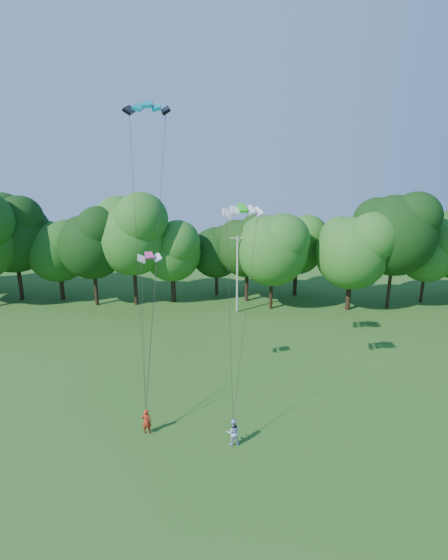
{
  "coord_description": "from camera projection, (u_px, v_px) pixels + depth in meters",
  "views": [
    {
      "loc": [
        -0.47,
        -14.39,
        17.35
      ],
      "look_at": [
        -1.33,
        13.0,
        9.37
      ],
      "focal_mm": 28.0,
      "sensor_mm": 36.0,
      "label": 1
    }
  ],
  "objects": [
    {
      "name": "tree_back_center",
      "position": [
        247.0,
        246.0,
        51.47
      ],
      "size": [
        7.55,
        7.55,
        10.99
      ],
      "color": "#312313",
      "rests_on": "ground"
    },
    {
      "name": "kite_flyer_left",
      "position": [
        146.0,
        421.0,
        27.89
      ],
      "size": [
        0.63,
        0.42,
        1.73
      ],
      "primitive_type": "imported",
      "rotation": [
        0.0,
        0.0,
        3.14
      ],
      "color": "#B42B17",
      "rests_on": "ground"
    },
    {
      "name": "utility_pole",
      "position": [
        237.0,
        274.0,
        48.35
      ],
      "size": [
        1.75,
        0.25,
        8.75
      ],
      "rotation": [
        0.0,
        0.0,
        -0.1
      ],
      "color": "#B0B1A8",
      "rests_on": "ground"
    },
    {
      "name": "kite_flyer_right",
      "position": [
        233.0,
        432.0,
        26.83
      ],
      "size": [
        0.95,
        0.8,
        1.72
      ],
      "primitive_type": "imported",
      "rotation": [
        0.0,
        0.0,
        3.33
      ],
      "color": "#ABBCEE",
      "rests_on": "ground"
    },
    {
      "name": "kite_green",
      "position": [
        242.0,
        208.0,
        27.2
      ],
      "size": [
        2.67,
        1.6,
        0.49
      ],
      "rotation": [
        0.0,
        0.0,
        0.2
      ],
      "color": "green",
      "rests_on": "ground"
    },
    {
      "name": "kite_teal",
      "position": [
        147.0,
        104.0,
        26.23
      ],
      "size": [
        2.82,
        1.44,
        0.52
      ],
      "rotation": [
        0.0,
        0.0,
        0.08
      ],
      "color": "#048091",
      "rests_on": "ground"
    },
    {
      "name": "kite_pink",
      "position": [
        149.0,
        255.0,
        29.73
      ],
      "size": [
        1.79,
        1.29,
        0.37
      ],
      "rotation": [
        0.0,
        0.0,
        0.35
      ],
      "color": "#CB387D",
      "rests_on": "ground"
    }
  ]
}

